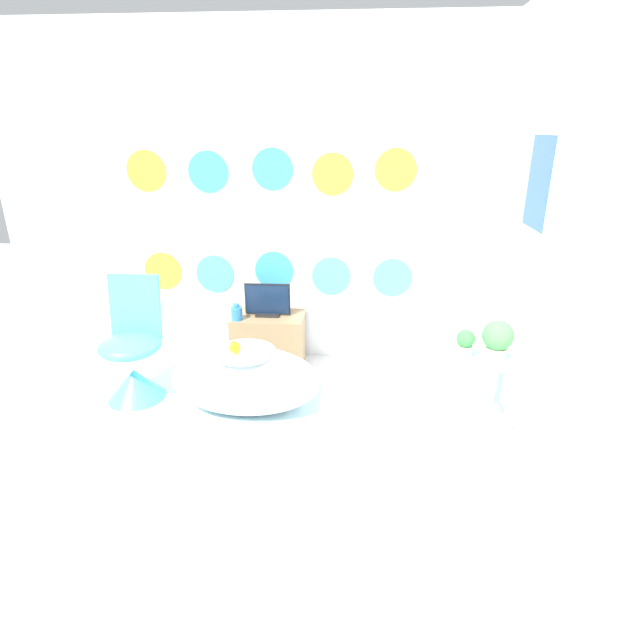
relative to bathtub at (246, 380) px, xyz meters
name	(u,v)px	position (x,y,z in m)	size (l,w,h in m)	color
ground_plane	(218,513)	(0.06, -1.00, -0.23)	(12.00, 12.00, 0.00)	silver
wall_back_dotted	(272,203)	(0.06, 0.96, 1.06)	(4.46, 0.05, 2.60)	white
wall_right	(544,229)	(1.81, -0.03, 1.07)	(0.06, 2.94, 2.60)	white
rug	(238,413)	(-0.05, -0.06, -0.23)	(1.10, 1.00, 0.01)	silver
bathtub	(246,380)	(0.00, 0.00, 0.00)	(1.02, 0.52, 0.47)	white
rubber_duck	(235,347)	(-0.04, -0.06, 0.28)	(0.08, 0.09, 0.09)	yellow
chair	(133,363)	(-0.84, 0.12, 0.04)	(0.43, 0.43, 0.88)	#4CC6DB
tv_cabinet	(269,340)	(0.03, 0.73, -0.02)	(0.57, 0.37, 0.44)	#8E704C
tv	(268,302)	(0.03, 0.73, 0.32)	(0.36, 0.12, 0.26)	black
vase	(237,313)	(-0.19, 0.61, 0.26)	(0.09, 0.09, 0.13)	#2D72B7
side_table	(477,374)	(1.51, -0.10, 0.16)	(0.42, 0.30, 0.51)	#99E0D8
potted_plant_left	(465,343)	(1.42, -0.10, 0.37)	(0.11, 0.11, 0.19)	beige
potted_plant_right	(497,338)	(1.61, -0.10, 0.41)	(0.19, 0.19, 0.25)	beige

